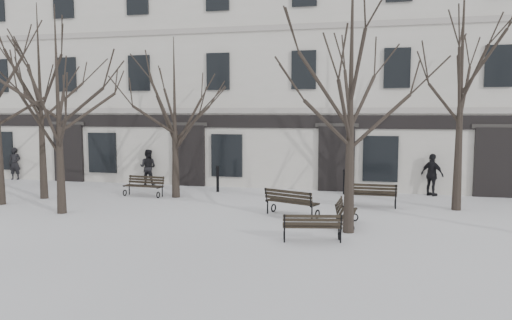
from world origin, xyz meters
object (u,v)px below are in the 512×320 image
(bench_4, at_px, (371,194))
(bench_1, at_px, (291,201))
(tree_1, at_px, (57,84))
(bench_3, at_px, (144,185))
(bench_5, at_px, (345,212))
(tree_2, at_px, (352,55))
(bench_2, at_px, (312,226))

(bench_4, bearing_deg, bench_1, 41.34)
(tree_1, height_order, bench_4, tree_1)
(bench_3, relative_size, bench_5, 1.04)
(bench_1, xyz_separation_m, bench_4, (2.63, 2.28, -0.00))
(tree_2, xyz_separation_m, bench_4, (0.60, 4.11, -4.65))
(tree_2, xyz_separation_m, bench_2, (-0.90, -1.33, -4.71))
(tree_2, relative_size, bench_3, 4.75)
(bench_2, relative_size, bench_3, 0.97)
(bench_5, bearing_deg, bench_4, -10.56)
(bench_1, xyz_separation_m, bench_2, (1.13, -3.16, -0.07))
(bench_5, bearing_deg, tree_1, 94.21)
(tree_1, distance_m, bench_4, 11.84)
(bench_3, bearing_deg, tree_1, -101.72)
(tree_2, distance_m, bench_1, 5.39)
(tree_1, height_order, bench_2, tree_1)
(tree_1, bearing_deg, bench_3, 72.97)
(tree_2, relative_size, bench_5, 4.95)
(tree_1, relative_size, tree_2, 0.87)
(tree_2, xyz_separation_m, bench_5, (-0.15, 0.81, -4.70))
(tree_1, height_order, tree_2, tree_2)
(tree_1, bearing_deg, tree_2, -2.56)
(tree_2, xyz_separation_m, bench_3, (-8.73, 4.37, -4.69))
(tree_1, relative_size, bench_5, 4.31)
(bench_1, bearing_deg, bench_2, 131.97)
(tree_1, height_order, bench_1, tree_1)
(tree_1, relative_size, bench_1, 3.67)
(bench_2, bearing_deg, bench_5, -121.22)
(bench_2, distance_m, bench_3, 9.68)
(bench_3, distance_m, bench_5, 9.30)
(bench_1, bearing_deg, bench_5, 173.75)
(bench_2, bearing_deg, bench_3, -47.73)
(bench_4, bearing_deg, bench_3, -1.19)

